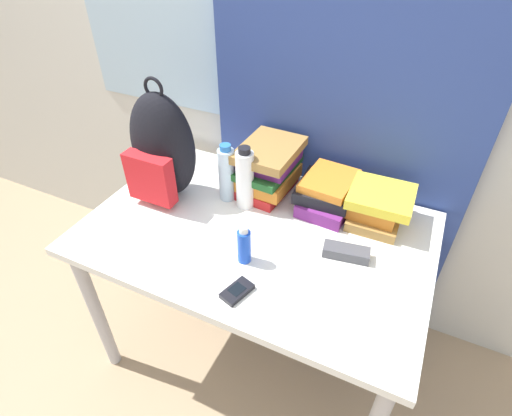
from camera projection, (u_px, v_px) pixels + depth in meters
The scene contains 12 objects.
wall_back at pixel (312, 40), 1.43m from camera, with size 6.00×0.06×2.50m.
curtain_blue at pixel (350, 51), 1.34m from camera, with size 1.03×0.04×2.50m.
desk at pixel (256, 248), 1.47m from camera, with size 1.21×0.78×0.73m.
backpack at pixel (162, 149), 1.47m from camera, with size 0.26×0.21×0.47m.
book_stack_left at pixel (268, 168), 1.54m from camera, with size 0.23×0.28×0.20m.
book_stack_center at pixel (328, 192), 1.49m from camera, with size 0.21×0.27×0.13m.
book_stack_right at pixel (377, 205), 1.42m from camera, with size 0.22×0.23×0.13m.
water_bottle at pixel (227, 174), 1.50m from camera, with size 0.06×0.06×0.23m.
sports_bottle at pixel (245, 179), 1.46m from camera, with size 0.07×0.07×0.25m.
sunscreen_bottle at pixel (244, 245), 1.26m from camera, with size 0.04×0.04×0.14m.
cell_phone at pixel (237, 291), 1.19m from camera, with size 0.08×0.11×0.02m.
sunglasses_case at pixel (346, 252), 1.30m from camera, with size 0.16×0.08×0.04m.
Camera 1 is at (0.46, -0.57, 1.67)m, focal length 28.00 mm.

